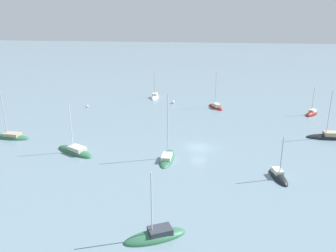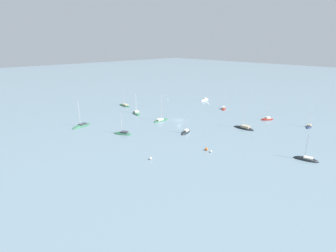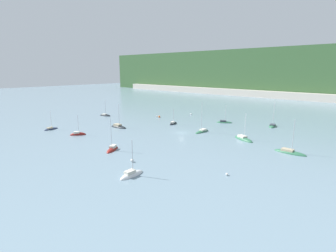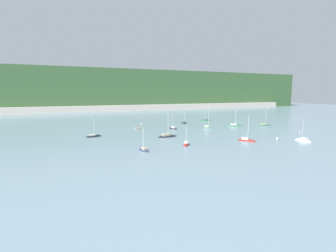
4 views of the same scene
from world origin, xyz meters
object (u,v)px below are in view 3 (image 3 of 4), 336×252
object	(u,v)px
sailboat_3	(119,127)
sailboat_4	(78,135)
mooring_buoy_4	(159,117)
mooring_buoy_2	(157,116)
sailboat_0	(112,149)
sailboat_2	(290,153)
mooring_buoy_1	(227,174)
sailboat_7	(224,122)
mooring_buoy_3	(191,114)
sailboat_6	(243,139)
sailboat_5	(132,175)
sailboat_8	(105,116)
sailboat_11	(273,126)
sailboat_9	(51,129)
sailboat_1	(202,132)
mooring_buoy_0	(132,160)
sailboat_10	(173,124)

from	to	relation	value
sailboat_3	sailboat_4	bearing A→B (deg)	-96.04
sailboat_3	mooring_buoy_4	size ratio (longest dim) A/B	11.47
mooring_buoy_2	sailboat_0	bearing A→B (deg)	-59.18
sailboat_2	mooring_buoy_2	world-z (taller)	sailboat_2
mooring_buoy_1	mooring_buoy_4	xyz separation A→B (m)	(-57.94, 39.71, 0.15)
sailboat_7	mooring_buoy_3	world-z (taller)	sailboat_7
sailboat_2	sailboat_6	bearing A→B (deg)	165.03
sailboat_5	sailboat_8	world-z (taller)	sailboat_5
mooring_buoy_1	mooring_buoy_3	bearing A→B (deg)	132.78
sailboat_5	sailboat_3	bearing A→B (deg)	53.01
sailboat_2	mooring_buoy_3	size ratio (longest dim) A/B	13.81
sailboat_8	sailboat_11	xyz separation A→B (m)	(69.24, 30.06, 0.01)
sailboat_9	sailboat_11	xyz separation A→B (m)	(59.43, 60.84, -0.03)
sailboat_11	mooring_buoy_1	size ratio (longest dim) A/B	18.78
sailboat_1	sailboat_11	world-z (taller)	sailboat_1
sailboat_2	sailboat_6	distance (m)	16.22
sailboat_1	sailboat_2	xyz separation A→B (m)	(31.45, -4.42, -0.03)
sailboat_1	sailboat_9	bearing A→B (deg)	-54.15
sailboat_6	mooring_buoy_4	distance (m)	48.32
sailboat_3	mooring_buoy_4	distance (m)	26.07
sailboat_6	sailboat_8	xyz separation A→B (m)	(-69.84, -3.80, -0.03)
mooring_buoy_2	sailboat_4	bearing A→B (deg)	-84.38
sailboat_3	sailboat_4	size ratio (longest dim) A/B	1.28
sailboat_7	sailboat_1	bearing A→B (deg)	-112.67
sailboat_7	sailboat_8	xyz separation A→B (m)	(-51.39, -23.65, -0.03)
sailboat_8	mooring_buoy_0	world-z (taller)	sailboat_8
sailboat_7	sailboat_9	world-z (taller)	sailboat_7
sailboat_1	sailboat_10	bearing A→B (deg)	-104.17
sailboat_7	sailboat_9	size ratio (longest dim) A/B	1.09
sailboat_6	mooring_buoy_3	size ratio (longest dim) A/B	13.30
sailboat_6	mooring_buoy_3	bearing A→B (deg)	173.41
sailboat_1	sailboat_9	size ratio (longest dim) A/B	1.50
sailboat_5	mooring_buoy_2	size ratio (longest dim) A/B	13.66
sailboat_6	sailboat_8	world-z (taller)	sailboat_6
sailboat_2	sailboat_8	size ratio (longest dim) A/B	1.17
sailboat_0	sailboat_9	size ratio (longest dim) A/B	1.31
sailboat_8	sailboat_10	xyz separation A→B (m)	(37.22, 7.27, 0.04)
sailboat_7	mooring_buoy_1	size ratio (longest dim) A/B	14.49
mooring_buoy_1	mooring_buoy_3	distance (m)	75.67
sailboat_7	sailboat_9	xyz separation A→B (m)	(-41.57, -54.43, 0.01)
sailboat_4	sailboat_8	bearing A→B (deg)	75.50
mooring_buoy_3	sailboat_1	bearing A→B (deg)	-46.75
sailboat_2	mooring_buoy_3	world-z (taller)	sailboat_2
sailboat_5	sailboat_10	size ratio (longest dim) A/B	1.22
sailboat_4	sailboat_9	distance (m)	15.43
mooring_buoy_2	mooring_buoy_0	bearing A→B (deg)	-51.15
sailboat_2	mooring_buoy_0	world-z (taller)	sailboat_2
sailboat_2	mooring_buoy_1	size ratio (longest dim) A/B	17.64
sailboat_8	mooring_buoy_4	xyz separation A→B (m)	(22.65, 14.21, 0.37)
sailboat_2	sailboat_9	xyz separation A→B (m)	(-75.60, -30.06, 0.01)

